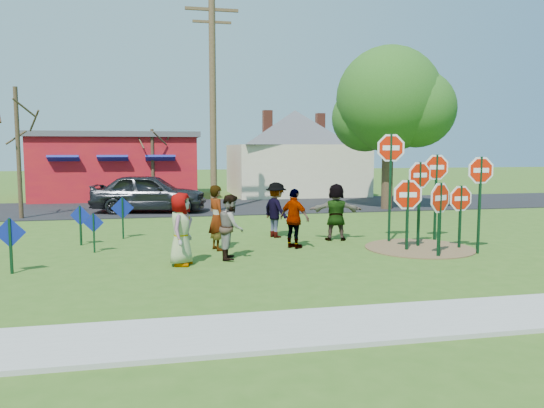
% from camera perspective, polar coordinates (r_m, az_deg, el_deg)
% --- Properties ---
extents(ground, '(120.00, 120.00, 0.00)m').
position_cam_1_polar(ground, '(15.88, -0.79, -4.77)').
color(ground, '#355A19').
rests_on(ground, ground).
extents(sidewalk, '(22.00, 1.80, 0.08)m').
position_cam_1_polar(sidewalk, '(9.13, 8.13, -12.78)').
color(sidewalk, '#9E9E99').
rests_on(sidewalk, ground).
extents(road, '(120.00, 7.50, 0.04)m').
position_cam_1_polar(road, '(27.14, -5.45, -0.26)').
color(road, black).
rests_on(road, ground).
extents(dirt_patch, '(3.20, 3.20, 0.03)m').
position_cam_1_polar(dirt_patch, '(16.42, 15.56, -4.59)').
color(dirt_patch, brown).
rests_on(dirt_patch, ground).
extents(red_building, '(9.40, 7.69, 3.90)m').
position_cam_1_polar(red_building, '(33.41, -16.19, 4.04)').
color(red_building, maroon).
rests_on(red_building, ground).
extents(cream_house, '(9.40, 9.40, 6.50)m').
position_cam_1_polar(cream_house, '(34.38, 2.47, 5.92)').
color(cream_house, beige).
rests_on(cream_house, ground).
extents(stop_sign_a, '(1.18, 0.12, 2.23)m').
position_cam_1_polar(stop_sign_a, '(15.81, 14.39, 0.44)').
color(stop_sign_a, '#0D321A').
rests_on(stop_sign_a, ground).
extents(stop_sign_b, '(1.17, 0.24, 3.58)m').
position_cam_1_polar(stop_sign_b, '(17.07, 12.64, 4.69)').
color(stop_sign_b, '#0D321A').
rests_on(stop_sign_b, ground).
extents(stop_sign_c, '(1.04, 0.09, 2.88)m').
position_cam_1_polar(stop_sign_c, '(15.94, 21.50, 2.21)').
color(stop_sign_c, '#0D321A').
rests_on(stop_sign_c, ground).
extents(stop_sign_d, '(1.11, 0.08, 2.93)m').
position_cam_1_polar(stop_sign_d, '(17.75, 17.26, 2.99)').
color(stop_sign_d, '#0D321A').
rests_on(stop_sign_d, ground).
extents(stop_sign_e, '(1.03, 0.52, 2.20)m').
position_cam_1_polar(stop_sign_e, '(15.10, 17.62, 0.05)').
color(stop_sign_e, '#0D321A').
rests_on(stop_sign_e, ground).
extents(stop_sign_f, '(1.04, 0.13, 2.02)m').
position_cam_1_polar(stop_sign_f, '(16.60, 19.63, 0.18)').
color(stop_sign_f, '#0D321A').
rests_on(stop_sign_f, ground).
extents(stop_sign_g, '(1.08, 0.21, 2.72)m').
position_cam_1_polar(stop_sign_g, '(16.48, 15.58, 2.06)').
color(stop_sign_g, '#0D321A').
rests_on(stop_sign_g, ground).
extents(blue_diamond_a, '(0.72, 0.07, 1.35)m').
position_cam_1_polar(blue_diamond_a, '(14.00, -26.33, -3.42)').
color(blue_diamond_a, '#0D321A').
rests_on(blue_diamond_a, ground).
extents(blue_diamond_b, '(0.56, 0.05, 1.15)m').
position_cam_1_polar(blue_diamond_b, '(15.94, -18.63, -2.46)').
color(blue_diamond_b, '#0D321A').
rests_on(blue_diamond_b, ground).
extents(blue_diamond_c, '(0.61, 0.21, 1.24)m').
position_cam_1_polar(blue_diamond_c, '(17.26, -19.92, -1.68)').
color(blue_diamond_c, '#0D321A').
rests_on(blue_diamond_c, ground).
extents(blue_diamond_d, '(0.73, 0.08, 1.38)m').
position_cam_1_polar(blue_diamond_d, '(18.10, -15.77, -0.95)').
color(blue_diamond_d, '#0D321A').
rests_on(blue_diamond_d, ground).
extents(person_a, '(0.86, 1.05, 1.86)m').
position_cam_1_polar(person_a, '(13.64, -9.78, -2.68)').
color(person_a, navy).
rests_on(person_a, ground).
extents(person_b, '(0.65, 0.80, 1.91)m').
position_cam_1_polar(person_b, '(15.55, -5.96, -1.48)').
color(person_b, '#2D7765').
rests_on(person_b, ground).
extents(person_c, '(0.81, 0.96, 1.75)m').
position_cam_1_polar(person_c, '(14.28, -4.41, -2.45)').
color(person_c, '#9A5446').
rests_on(person_c, ground).
extents(person_d, '(1.08, 1.36, 1.84)m').
position_cam_1_polar(person_d, '(17.70, 0.45, -0.64)').
color(person_d, '#313036').
rests_on(person_d, ground).
extents(person_e, '(0.99, 1.09, 1.78)m').
position_cam_1_polar(person_e, '(15.75, 2.43, -1.58)').
color(person_e, '#442C52').
rests_on(person_e, ground).
extents(person_f, '(1.80, 0.91, 1.85)m').
position_cam_1_polar(person_f, '(17.24, 6.89, -0.85)').
color(person_f, '#1F5626').
rests_on(person_f, ground).
extents(suv, '(5.50, 2.99, 1.77)m').
position_cam_1_polar(suv, '(25.10, -13.07, 1.18)').
color(suv, '#2B2B30').
rests_on(suv, road).
extents(utility_pole, '(2.41, 0.31, 9.87)m').
position_cam_1_polar(utility_pole, '(24.92, -6.38, 11.08)').
color(utility_pole, '#4C3823').
rests_on(utility_pole, ground).
extents(leafy_tree, '(5.52, 5.03, 7.84)m').
position_cam_1_polar(leafy_tree, '(26.47, 12.71, 10.36)').
color(leafy_tree, '#382819').
rests_on(leafy_tree, ground).
extents(bare_tree_west, '(1.80, 1.80, 5.51)m').
position_cam_1_polar(bare_tree_west, '(24.59, -25.70, 6.79)').
color(bare_tree_west, '#382819').
rests_on(bare_tree_west, ground).
extents(bare_tree_east, '(1.80, 1.80, 4.02)m').
position_cam_1_polar(bare_tree_east, '(29.82, -12.73, 5.15)').
color(bare_tree_east, '#382819').
rests_on(bare_tree_east, ground).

